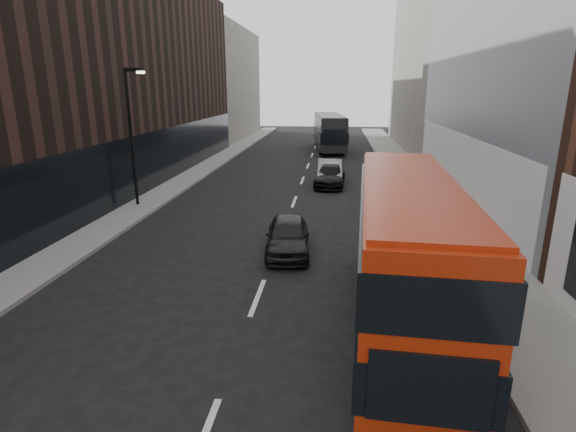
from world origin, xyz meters
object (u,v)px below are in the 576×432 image
(street_lamp, at_px, (132,128))
(car_c, at_px, (330,176))
(grey_bus, at_px, (329,131))
(red_bus, at_px, (405,249))
(car_b, at_px, (330,171))
(car_a, at_px, (288,235))

(street_lamp, xyz_separation_m, car_c, (10.14, 6.54, -3.52))
(street_lamp, height_order, grey_bus, street_lamp)
(street_lamp, bearing_deg, red_bus, -42.52)
(grey_bus, height_order, car_b, grey_bus)
(car_b, height_order, car_c, car_b)
(grey_bus, distance_m, car_c, 17.45)
(street_lamp, relative_size, car_a, 1.72)
(red_bus, xyz_separation_m, car_a, (-3.62, 5.32, -1.55))
(red_bus, bearing_deg, car_a, 127.58)
(car_b, bearing_deg, car_c, -88.72)
(car_a, distance_m, car_c, 12.62)
(street_lamp, bearing_deg, car_c, 32.80)
(red_bus, bearing_deg, car_c, 100.35)
(red_bus, distance_m, car_b, 19.11)
(grey_bus, relative_size, car_c, 2.43)
(car_c, bearing_deg, red_bus, -80.24)
(street_lamp, relative_size, car_c, 1.53)
(car_b, relative_size, car_c, 1.00)
(car_c, bearing_deg, street_lamp, -144.46)
(street_lamp, distance_m, red_bus, 16.86)
(red_bus, relative_size, grey_bus, 0.91)
(red_bus, bearing_deg, car_b, 100.06)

